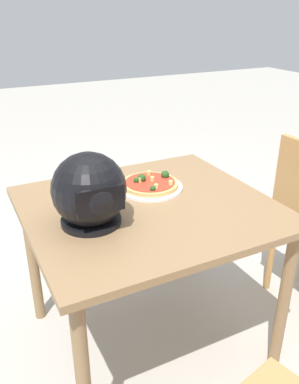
% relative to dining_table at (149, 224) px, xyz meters
% --- Properties ---
extents(ground_plane, '(14.00, 14.00, 0.00)m').
position_rel_dining_table_xyz_m(ground_plane, '(0.00, 0.00, -0.63)').
color(ground_plane, '#B2ADA3').
extents(dining_table, '(0.99, 0.89, 0.72)m').
position_rel_dining_table_xyz_m(dining_table, '(0.00, 0.00, 0.00)').
color(dining_table, olive).
rests_on(dining_table, ground).
extents(pizza_plate, '(0.29, 0.29, 0.01)m').
position_rel_dining_table_xyz_m(pizza_plate, '(-0.08, -0.14, 0.10)').
color(pizza_plate, white).
rests_on(pizza_plate, dining_table).
extents(pizza, '(0.25, 0.25, 0.05)m').
position_rel_dining_table_xyz_m(pizza, '(-0.08, -0.14, 0.11)').
color(pizza, tan).
rests_on(pizza, pizza_plate).
extents(motorcycle_helmet, '(0.27, 0.27, 0.27)m').
position_rel_dining_table_xyz_m(motorcycle_helmet, '(0.26, 0.04, 0.22)').
color(motorcycle_helmet, black).
rests_on(motorcycle_helmet, dining_table).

